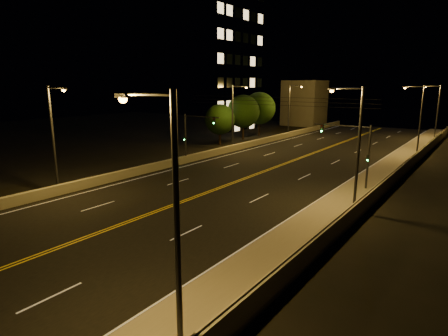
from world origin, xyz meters
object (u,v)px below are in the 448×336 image
Objects in this scene: traffic_signal_left at (192,133)px; tree_1 at (243,111)px; streetlight_1 at (355,141)px; building_tower at (188,52)px; streetlight_2 at (419,116)px; streetlight_5 at (234,113)px; streetlight_0 at (170,214)px; traffic_signal_right at (357,149)px; streetlight_3 at (436,109)px; streetlight_4 at (54,133)px; tree_2 at (259,108)px; tree_0 at (220,119)px; streetlight_6 at (290,107)px.

tree_1 reaches higher than traffic_signal_left.
streetlight_1 is 0.29× the size of building_tower.
streetlight_2 is 1.00× the size of streetlight_5.
traffic_signal_right is at bearing 93.59° from streetlight_0.
streetlight_0 is at bearing -58.56° from streetlight_5.
traffic_signal_left is (-20.28, -36.67, -1.52)m from streetlight_3.
streetlight_0 is 23.16m from streetlight_4.
streetlight_4 is at bearing -83.01° from tree_2.
building_tower is at bearing 171.47° from tree_1.
streetlight_0 is at bearing -55.57° from tree_0.
tree_1 is at bearing 106.76° from traffic_signal_left.
streetlight_1 is (0.00, 18.78, 0.00)m from streetlight_0.
streetlight_1 is at bearing -37.20° from streetlight_5.
tree_2 is at bearing 117.68° from streetlight_0.
streetlight_1 is 1.00× the size of streetlight_6.
streetlight_4 is (-21.44, -36.25, 0.00)m from streetlight_2.
streetlight_6 is 34.28m from traffic_signal_right.
traffic_signal_right is at bearing -94.38° from streetlight_2.
tree_2 is (-26.57, -10.77, -0.30)m from streetlight_3.
tree_1 is at bearing 140.74° from traffic_signal_right.
tree_0 is at bearing 143.66° from streetlight_1.
streetlight_2 reaches higher than tree_0.
building_tower reaches higher than traffic_signal_right.
building_tower reaches higher than streetlight_2.
streetlight_3 is 1.00× the size of streetlight_5.
streetlight_4 is at bearing -94.13° from traffic_signal_left.
building_tower reaches higher than streetlight_4.
tree_1 is (-26.40, 0.04, -0.51)m from streetlight_2.
streetlight_3 reaches higher than tree_2.
streetlight_1 is 37.24m from tree_1.
streetlight_3 is 1.00× the size of streetlight_6.
streetlight_1 and streetlight_5 have the same top height.
building_tower is (-40.17, 47.11, 9.75)m from streetlight_0.
streetlight_6 is at bearing 92.37° from traffic_signal_left.
tree_2 is at bearing 168.03° from streetlight_2.
streetlight_3 is at bearing 22.06° from tree_2.
streetlight_0 is 1.16× the size of tree_2.
streetlight_0 is 1.45× the size of tree_0.
streetlight_5 is 1.45× the size of tree_0.
streetlight_2 and streetlight_3 have the same top height.
streetlight_4 is 42.20m from tree_2.
streetlight_5 is 0.29× the size of building_tower.
tree_2 is at bearing -157.94° from streetlight_3.
streetlight_5 is at bearing -71.77° from tree_2.
traffic_signal_right is 18.73m from traffic_signal_left.
streetlight_1 is 21.20m from traffic_signal_left.
tree_0 is (-4.54, 2.83, -1.29)m from streetlight_5.
tree_0 is at bearing 113.40° from traffic_signal_left.
streetlight_4 is 29.51m from tree_0.
tree_2 is (-5.13, 15.59, -0.30)m from streetlight_5.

